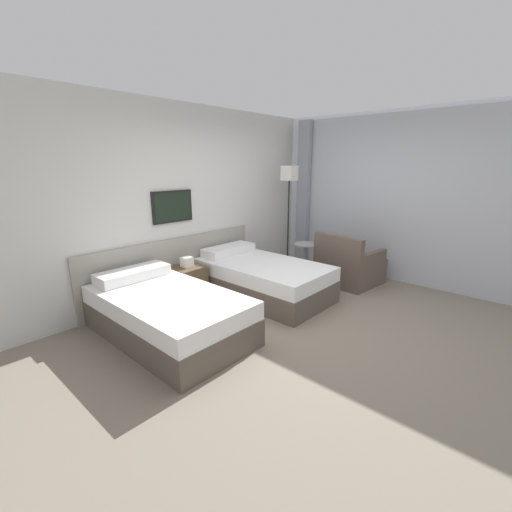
{
  "coord_description": "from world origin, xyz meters",
  "views": [
    {
      "loc": [
        -3.24,
        -2.08,
        1.89
      ],
      "look_at": [
        0.14,
        0.95,
        0.66
      ],
      "focal_mm": 24.0,
      "sensor_mm": 36.0,
      "label": 1
    }
  ],
  "objects_px": {
    "bed_near_window": "(262,278)",
    "nightstand": "(188,282)",
    "armchair": "(348,267)",
    "floor_lamp": "(289,185)",
    "side_table": "(305,255)",
    "bed_near_door": "(167,313)"
  },
  "relations": [
    {
      "from": "armchair",
      "to": "floor_lamp",
      "type": "bearing_deg",
      "value": 12.47
    },
    {
      "from": "bed_near_door",
      "to": "armchair",
      "type": "distance_m",
      "value": 3.05
    },
    {
      "from": "bed_near_window",
      "to": "nightstand",
      "type": "relative_size",
      "value": 3.06
    },
    {
      "from": "nightstand",
      "to": "floor_lamp",
      "type": "relative_size",
      "value": 0.34
    },
    {
      "from": "floor_lamp",
      "to": "bed_near_door",
      "type": "bearing_deg",
      "value": -170.87
    },
    {
      "from": "bed_near_window",
      "to": "nightstand",
      "type": "distance_m",
      "value": 1.07
    },
    {
      "from": "nightstand",
      "to": "armchair",
      "type": "bearing_deg",
      "value": -32.35
    },
    {
      "from": "nightstand",
      "to": "side_table",
      "type": "distance_m",
      "value": 2.0
    },
    {
      "from": "bed_near_door",
      "to": "nightstand",
      "type": "xyz_separation_m",
      "value": [
        0.81,
        0.69,
        -0.01
      ]
    },
    {
      "from": "bed_near_door",
      "to": "side_table",
      "type": "xyz_separation_m",
      "value": [
        2.66,
        -0.04,
        0.15
      ]
    },
    {
      "from": "side_table",
      "to": "floor_lamp",
      "type": "bearing_deg",
      "value": 69.24
    },
    {
      "from": "side_table",
      "to": "armchair",
      "type": "height_order",
      "value": "armchair"
    },
    {
      "from": "floor_lamp",
      "to": "nightstand",
      "type": "bearing_deg",
      "value": 173.43
    },
    {
      "from": "bed_near_window",
      "to": "floor_lamp",
      "type": "relative_size",
      "value": 1.03
    },
    {
      "from": "side_table",
      "to": "armchair",
      "type": "distance_m",
      "value": 0.73
    },
    {
      "from": "bed_near_window",
      "to": "floor_lamp",
      "type": "height_order",
      "value": "floor_lamp"
    },
    {
      "from": "bed_near_door",
      "to": "floor_lamp",
      "type": "xyz_separation_m",
      "value": [
        2.85,
        0.46,
        1.27
      ]
    },
    {
      "from": "armchair",
      "to": "side_table",
      "type": "bearing_deg",
      "value": 32.17
    },
    {
      "from": "bed_near_window",
      "to": "nightstand",
      "type": "xyz_separation_m",
      "value": [
        -0.81,
        0.69,
        -0.01
      ]
    },
    {
      "from": "side_table",
      "to": "armchair",
      "type": "relative_size",
      "value": 0.65
    },
    {
      "from": "bed_near_door",
      "to": "nightstand",
      "type": "height_order",
      "value": "bed_near_door"
    },
    {
      "from": "bed_near_door",
      "to": "nightstand",
      "type": "bearing_deg",
      "value": 40.48
    }
  ]
}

